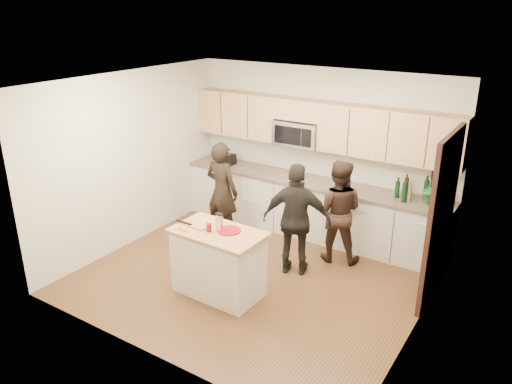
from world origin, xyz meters
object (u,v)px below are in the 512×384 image
Objects in this scene: island at (219,262)px; woman_left at (222,191)px; woman_center at (337,211)px; toaster at (226,159)px; woman_right at (297,220)px.

island is 1.72m from woman_left.
toaster is at bearing -29.32° from woman_center.
island is 0.79× the size of woman_center.
woman_left is at bearing -58.12° from toaster.
island is 0.75× the size of woman_right.
woman_right is at bearing 169.72° from woman_left.
woman_center is at bearing -167.87° from woman_left.
woman_left is at bearing 126.22° from island.
woman_right reaches higher than toaster.
woman_right is (0.59, 1.03, 0.36)m from island.
woman_right reaches higher than woman_center.
woman_right is at bearing -30.50° from toaster.
woman_right reaches higher than woman_left.
woman_right reaches higher than island.
island is at bearing 127.27° from woman_left.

